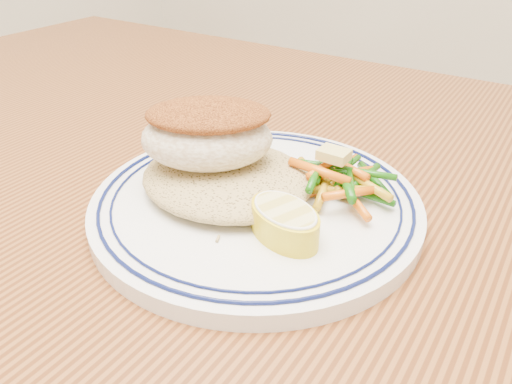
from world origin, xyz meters
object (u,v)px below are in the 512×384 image
at_px(dining_table, 261,265).
at_px(lemon_wedge, 285,221).
at_px(plate, 256,202).
at_px(vegetable_pile, 337,178).
at_px(fish_fillet, 207,132).
at_px(rice_pilaf, 227,175).

bearing_deg(dining_table, lemon_wedge, -47.55).
relative_size(plate, vegetable_pile, 2.64).
bearing_deg(plate, fish_fillet, -172.19).
bearing_deg(plate, vegetable_pile, 41.48).
bearing_deg(rice_pilaf, lemon_wedge, -22.86).
bearing_deg(rice_pilaf, plate, 6.85).
bearing_deg(vegetable_pile, lemon_wedge, -92.84).
relative_size(vegetable_pile, lemon_wedge, 1.40).
height_order(plate, vegetable_pile, vegetable_pile).
bearing_deg(fish_fillet, plate, 7.81).
distance_m(dining_table, lemon_wedge, 0.16).
distance_m(dining_table, rice_pilaf, 0.13).
xyz_separation_m(dining_table, lemon_wedge, (0.07, -0.08, 0.13)).
height_order(fish_fillet, lemon_wedge, fish_fillet).
height_order(rice_pilaf, fish_fillet, fish_fillet).
bearing_deg(rice_pilaf, vegetable_pile, 31.82).
xyz_separation_m(dining_table, plate, (0.02, -0.04, 0.11)).
xyz_separation_m(rice_pilaf, vegetable_pile, (0.08, 0.05, -0.00)).
distance_m(dining_table, fish_fillet, 0.17).
height_order(plate, rice_pilaf, rice_pilaf).
relative_size(rice_pilaf, fish_fillet, 1.12).
bearing_deg(vegetable_pile, fish_fillet, -151.54).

